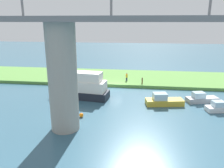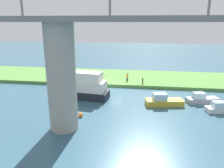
{
  "view_description": "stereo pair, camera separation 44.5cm",
  "coord_description": "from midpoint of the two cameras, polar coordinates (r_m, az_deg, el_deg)",
  "views": [
    {
      "loc": [
        -4.23,
        35.37,
        10.68
      ],
      "look_at": [
        -0.22,
        5.0,
        2.0
      ],
      "focal_mm": 35.57,
      "sensor_mm": 36.0,
      "label": 1
    },
    {
      "loc": [
        -4.67,
        35.31,
        10.68
      ],
      "look_at": [
        -0.22,
        5.0,
        2.0
      ],
      "focal_mm": 35.57,
      "sensor_mm": 36.0,
      "label": 2
    }
  ],
  "objects": [
    {
      "name": "bridge_span",
      "position": [
        21.44,
        -14.08,
        16.54
      ],
      "size": [
        62.99,
        4.3,
        3.25
      ],
      "color": "slate",
      "rests_on": "bridge_pylon"
    },
    {
      "name": "bridge_pylon",
      "position": [
        22.08,
        -13.1,
        1.32
      ],
      "size": [
        2.84,
        2.84,
        10.62
      ],
      "primitive_type": "cylinder",
      "color": "#9E998E",
      "rests_on": "ground"
    },
    {
      "name": "person_on_bank",
      "position": [
        39.49,
        3.47,
        1.9
      ],
      "size": [
        0.49,
        0.49,
        1.39
      ],
      "color": "#2D334C",
      "rests_on": "grassy_bank"
    },
    {
      "name": "ground_plane",
      "position": [
        37.19,
        0.33,
        -0.87
      ],
      "size": [
        160.0,
        160.0,
        0.0
      ],
      "primitive_type": "plane",
      "color": "#386075"
    },
    {
      "name": "skiff_small",
      "position": [
        30.1,
        12.63,
        -4.19
      ],
      "size": [
        5.1,
        2.55,
        1.63
      ],
      "color": "gold",
      "rests_on": "ground"
    },
    {
      "name": "marker_buoy",
      "position": [
        26.11,
        -8.38,
        -7.91
      ],
      "size": [
        0.5,
        0.5,
        0.5
      ],
      "primitive_type": "sphere",
      "color": "orange",
      "rests_on": "ground"
    },
    {
      "name": "mooring_post",
      "position": [
        37.62,
        7.43,
        0.82
      ],
      "size": [
        0.2,
        0.2,
        1.05
      ],
      "primitive_type": "cylinder",
      "color": "brown",
      "rests_on": "grassy_bank"
    },
    {
      "name": "houseboat_blue",
      "position": [
        32.66,
        21.57,
        -3.48
      ],
      "size": [
        4.5,
        2.57,
        1.42
      ],
      "color": "#99999E",
      "rests_on": "ground"
    },
    {
      "name": "grassy_bank",
      "position": [
        42.87,
        1.33,
        1.73
      ],
      "size": [
        80.0,
        12.0,
        0.5
      ],
      "primitive_type": "cube",
      "color": "#5B9342",
      "rests_on": "ground"
    },
    {
      "name": "motorboat_white",
      "position": [
        32.13,
        -8.1,
        -0.85
      ],
      "size": [
        8.45,
        3.67,
        4.18
      ],
      "color": "#1E232D",
      "rests_on": "ground"
    },
    {
      "name": "pontoon_yellow",
      "position": [
        30.44,
        25.82,
        -5.45
      ],
      "size": [
        4.08,
        2.18,
        1.29
      ],
      "color": "white",
      "rests_on": "ground"
    }
  ]
}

